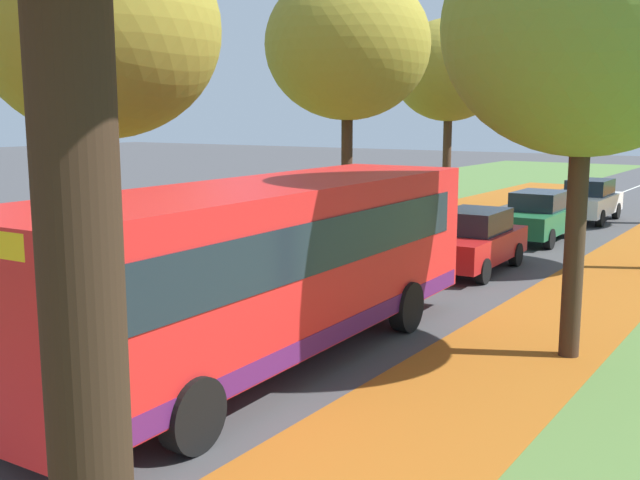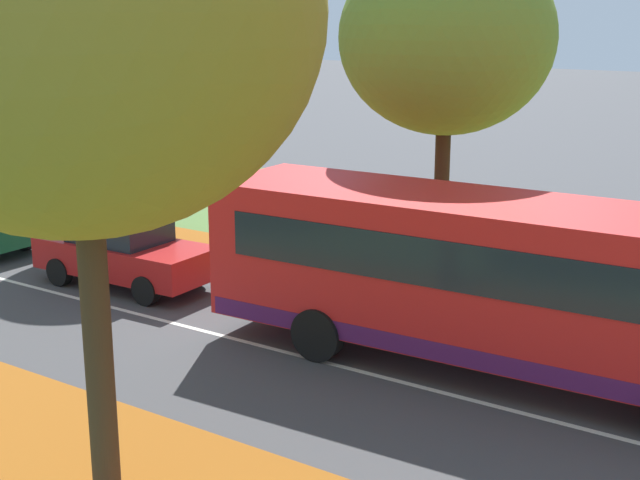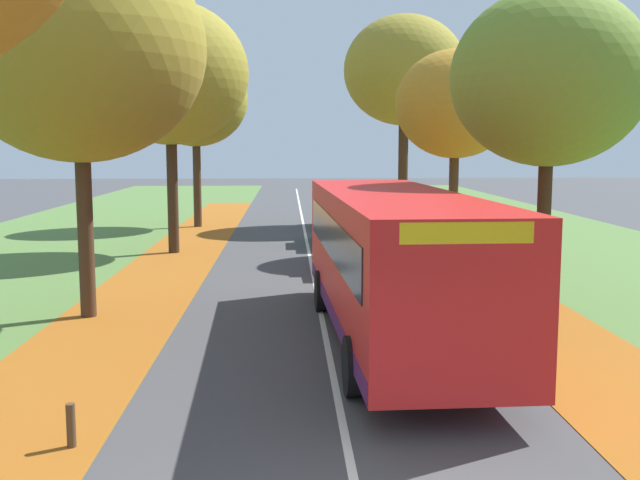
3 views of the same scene
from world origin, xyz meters
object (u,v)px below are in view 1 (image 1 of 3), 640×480
(tree_left_near, at_px, (99,29))
(car_white_third_in_line, at_px, (589,200))
(car_red_lead, at_px, (472,241))
(tree_left_mid, at_px, (348,45))
(car_green_following, at_px, (538,216))
(tree_right_near, at_px, (587,27))
(tree_left_far, at_px, (449,70))
(bus, at_px, (266,262))

(tree_left_near, distance_m, car_white_third_in_line, 19.79)
(car_red_lead, bearing_deg, tree_left_mid, 149.20)
(tree_left_near, distance_m, car_green_following, 14.77)
(tree_right_near, bearing_deg, car_red_lead, 125.71)
(tree_left_far, distance_m, car_red_lead, 14.79)
(tree_left_far, bearing_deg, car_white_third_in_line, -8.00)
(tree_left_near, height_order, car_green_following, tree_left_near)
(car_red_lead, bearing_deg, car_white_third_in_line, 89.63)
(tree_left_near, distance_m, tree_left_mid, 10.16)
(tree_left_far, height_order, bus, tree_left_far)
(tree_left_mid, bearing_deg, car_red_lead, -30.80)
(tree_left_near, xyz_separation_m, tree_left_mid, (0.42, 10.15, 0.38))
(bus, bearing_deg, tree_left_far, 106.75)
(tree_left_near, xyz_separation_m, car_red_lead, (6.60, 6.47, -5.20))
(tree_right_near, relative_size, car_white_third_in_line, 1.80)
(tree_left_mid, distance_m, bus, 14.80)
(car_red_lead, distance_m, car_green_following, 5.72)
(car_green_following, bearing_deg, tree_left_far, 133.38)
(tree_left_near, bearing_deg, car_red_lead, 44.45)
(car_red_lead, height_order, car_white_third_in_line, same)
(tree_right_near, bearing_deg, tree_left_far, 120.06)
(car_green_following, bearing_deg, bus, -89.40)
(tree_left_mid, distance_m, car_green_following, 8.51)
(car_white_third_in_line, bearing_deg, tree_left_mid, -128.89)
(tree_left_mid, relative_size, car_green_following, 2.11)
(tree_right_near, xyz_separation_m, car_red_lead, (-4.14, 5.76, -4.65))
(tree_left_mid, xyz_separation_m, car_white_third_in_line, (6.25, 7.75, -5.58))
(tree_left_far, distance_m, car_green_following, 10.45)
(tree_left_far, height_order, car_red_lead, tree_left_far)
(tree_left_far, distance_m, car_white_third_in_line, 8.28)
(car_red_lead, relative_size, car_white_third_in_line, 1.01)
(tree_left_mid, height_order, car_white_third_in_line, tree_left_mid)
(tree_left_far, xyz_separation_m, car_green_following, (6.24, -6.60, -5.18))
(tree_left_mid, bearing_deg, tree_right_near, -42.47)
(tree_left_near, bearing_deg, car_white_third_in_line, 69.56)
(tree_right_near, bearing_deg, tree_left_mid, 137.53)
(car_green_following, xyz_separation_m, car_white_third_in_line, (0.16, 5.70, 0.00))
(tree_left_near, xyz_separation_m, tree_left_far, (0.27, 18.79, -0.03))
(car_red_lead, bearing_deg, tree_right_near, -54.29)
(tree_right_near, distance_m, bus, 6.37)
(tree_left_far, xyz_separation_m, bus, (6.39, -21.22, -4.29))
(tree_left_mid, bearing_deg, bus, -63.63)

